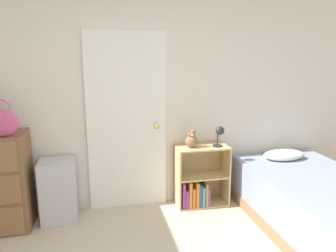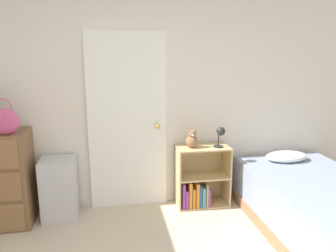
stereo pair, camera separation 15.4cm
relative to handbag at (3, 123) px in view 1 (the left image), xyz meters
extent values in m
cube|color=silver|center=(1.10, 0.41, 0.15)|extent=(10.00, 0.06, 2.55)
cube|color=white|center=(1.18, 0.36, -0.13)|extent=(0.88, 0.04, 2.00)
sphere|color=gold|center=(1.52, 0.31, -0.18)|extent=(0.06, 0.06, 0.06)
ellipsoid|color=#C64C7F|center=(0.00, 0.00, -0.01)|extent=(0.28, 0.11, 0.26)
torus|color=#C64C7F|center=(0.00, 0.00, 0.14)|extent=(0.16, 0.01, 0.16)
cube|color=silver|center=(0.42, 0.19, -0.80)|extent=(0.37, 0.35, 0.66)
cube|color=tan|center=(1.73, 0.21, -0.77)|extent=(0.02, 0.31, 0.71)
cube|color=tan|center=(2.32, 0.21, -0.77)|extent=(0.02, 0.31, 0.71)
cube|color=tan|center=(2.03, 0.21, -1.12)|extent=(0.57, 0.31, 0.02)
cube|color=tan|center=(2.03, 0.21, -0.77)|extent=(0.57, 0.31, 0.02)
cube|color=tan|center=(2.03, 0.21, -0.43)|extent=(0.57, 0.31, 0.02)
cube|color=tan|center=(2.03, 0.36, -0.77)|extent=(0.61, 0.01, 0.71)
cube|color=#8C3F8C|center=(1.78, 0.16, -0.96)|extent=(0.03, 0.20, 0.30)
cube|color=#8C3F8C|center=(1.82, 0.15, -1.00)|extent=(0.03, 0.17, 0.22)
cube|color=orange|center=(1.86, 0.18, -0.96)|extent=(0.03, 0.23, 0.31)
cube|color=orange|center=(1.90, 0.16, -1.00)|extent=(0.03, 0.19, 0.23)
cube|color=orange|center=(1.94, 0.16, -0.97)|extent=(0.04, 0.19, 0.29)
cube|color=#3359B2|center=(1.98, 0.18, -0.98)|extent=(0.02, 0.23, 0.26)
cube|color=teal|center=(2.01, 0.17, -0.99)|extent=(0.04, 0.22, 0.23)
cube|color=tan|center=(2.05, 0.16, -0.98)|extent=(0.02, 0.21, 0.27)
cube|color=#8C3F8C|center=(2.08, 0.15, -1.00)|extent=(0.02, 0.18, 0.22)
sphere|color=#8C6647|center=(1.89, 0.21, -0.35)|extent=(0.14, 0.14, 0.14)
sphere|color=#8C6647|center=(1.89, 0.21, -0.26)|extent=(0.09, 0.09, 0.09)
sphere|color=silver|center=(1.89, 0.17, -0.27)|extent=(0.03, 0.03, 0.03)
sphere|color=#8C6647|center=(1.86, 0.21, -0.23)|extent=(0.04, 0.04, 0.04)
sphere|color=#8C6647|center=(1.93, 0.21, -0.23)|extent=(0.04, 0.04, 0.04)
cylinder|color=#262628|center=(2.20, 0.17, -0.41)|extent=(0.11, 0.11, 0.01)
cylinder|color=#262628|center=(2.20, 0.17, -0.33)|extent=(0.01, 0.01, 0.15)
sphere|color=#262628|center=(2.22, 0.16, -0.23)|extent=(0.10, 0.10, 0.10)
cube|color=#996B47|center=(3.01, -0.63, -1.07)|extent=(1.13, 1.98, 0.12)
cube|color=#8C99B2|center=(3.01, -0.63, -0.81)|extent=(1.10, 1.92, 0.41)
ellipsoid|color=white|center=(3.01, 0.08, -0.55)|extent=(0.51, 0.28, 0.12)
camera|label=1|loc=(0.86, -3.24, 0.65)|focal=35.00mm
camera|label=2|loc=(1.01, -3.27, 0.65)|focal=35.00mm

